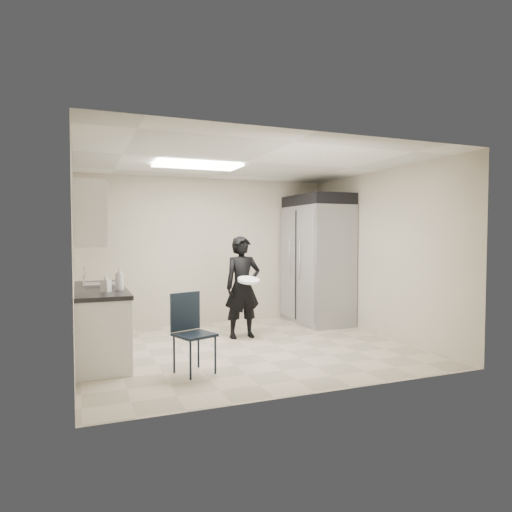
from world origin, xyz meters
name	(u,v)px	position (x,y,z in m)	size (l,w,h in m)	color
floor	(247,347)	(0.00, 0.00, 0.00)	(4.50, 4.50, 0.00)	#BDAC94
ceiling	(247,162)	(0.00, 0.00, 2.60)	(4.50, 4.50, 0.00)	silver
back_wall	(208,251)	(0.00, 2.00, 1.30)	(4.50, 4.50, 0.00)	#BCAF9B
left_wall	(74,259)	(-2.25, 0.00, 1.30)	(4.00, 4.00, 0.00)	#BCAF9B
right_wall	(380,253)	(2.25, 0.00, 1.30)	(4.00, 4.00, 0.00)	#BCAF9B
ceiling_panel	(197,166)	(-0.60, 0.40, 2.57)	(1.20, 0.60, 0.02)	white
lower_counter	(100,325)	(-1.95, 0.20, 0.43)	(0.60, 1.90, 0.86)	silver
countertop	(99,290)	(-1.95, 0.20, 0.89)	(0.64, 1.95, 0.05)	black
sink	(100,289)	(-1.93, 0.45, 0.87)	(0.42, 0.40, 0.14)	gray
faucet	(84,278)	(-2.13, 0.45, 1.02)	(0.02, 0.02, 0.24)	silver
upper_cabinets	(88,216)	(-2.08, 0.20, 1.83)	(0.35, 1.80, 0.75)	silver
towel_dispenser	(82,233)	(-2.14, 1.35, 1.62)	(0.22, 0.30, 0.35)	black
notice_sticker_left	(74,265)	(-2.24, 0.10, 1.22)	(0.00, 0.12, 0.07)	yellow
notice_sticker_right	(74,267)	(-2.24, 0.30, 1.18)	(0.00, 0.12, 0.07)	yellow
commercial_fridge	(317,265)	(1.83, 1.27, 1.05)	(0.80, 1.35, 2.10)	gray
fridge_compressor	(318,201)	(1.83, 1.27, 2.20)	(0.80, 1.35, 0.20)	black
folding_chair	(195,335)	(-0.98, -0.91, 0.45)	(0.40, 0.40, 0.89)	black
man_tuxedo	(243,287)	(0.16, 0.62, 0.78)	(0.57, 0.38, 1.57)	black
bucket_lid	(249,280)	(0.16, 0.37, 0.91)	(0.32, 0.32, 0.04)	white
soap_bottle_a	(119,279)	(-1.74, -0.20, 1.05)	(0.11, 0.11, 0.29)	white
soap_bottle_b	(106,283)	(-1.90, -0.30, 1.02)	(0.10, 0.10, 0.22)	silver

